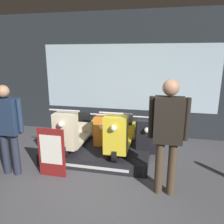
% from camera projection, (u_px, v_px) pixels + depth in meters
% --- Properties ---
extents(ground_plane, '(30.00, 30.00, 0.00)m').
position_uv_depth(ground_plane, '(94.00, 206.00, 3.17)').
color(ground_plane, '#4C4C51').
extents(shop_wall_back, '(8.29, 0.09, 3.20)m').
position_uv_depth(shop_wall_back, '(128.00, 76.00, 5.72)').
color(shop_wall_back, '#23282D').
rests_on(shop_wall_back, ground_plane).
extents(display_platform, '(2.15, 1.35, 0.23)m').
position_uv_depth(display_platform, '(99.00, 151.00, 4.70)').
color(display_platform, black).
rests_on(display_platform, ground_plane).
extents(scooter_display_left, '(0.60, 1.51, 0.93)m').
position_uv_depth(scooter_display_left, '(76.00, 130.00, 4.62)').
color(scooter_display_left, black).
rests_on(scooter_display_left, display_platform).
extents(scooter_display_right, '(0.60, 1.51, 0.93)m').
position_uv_depth(scooter_display_right, '(121.00, 134.00, 4.42)').
color(scooter_display_right, black).
rests_on(scooter_display_right, display_platform).
extents(scooter_backrow_0, '(0.60, 1.51, 0.93)m').
position_uv_depth(scooter_backrow_0, '(109.00, 132.00, 5.19)').
color(scooter_backrow_0, black).
rests_on(scooter_backrow_0, ground_plane).
extents(scooter_backrow_1, '(0.60, 1.51, 0.93)m').
position_uv_depth(scooter_backrow_1, '(148.00, 135.00, 5.00)').
color(scooter_backrow_1, black).
rests_on(scooter_backrow_1, ground_plane).
extents(person_left_browsing, '(0.63, 0.26, 1.65)m').
position_uv_depth(person_left_browsing, '(7.00, 123.00, 3.81)').
color(person_left_browsing, '#232838').
rests_on(person_left_browsing, ground_plane).
extents(person_right_browsing, '(0.58, 0.24, 1.80)m').
position_uv_depth(person_right_browsing, '(168.00, 129.00, 3.21)').
color(person_right_browsing, '#473828').
rests_on(person_right_browsing, ground_plane).
extents(price_sign_board, '(0.49, 0.04, 0.90)m').
position_uv_depth(price_sign_board, '(52.00, 153.00, 3.86)').
color(price_sign_board, maroon).
rests_on(price_sign_board, ground_plane).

